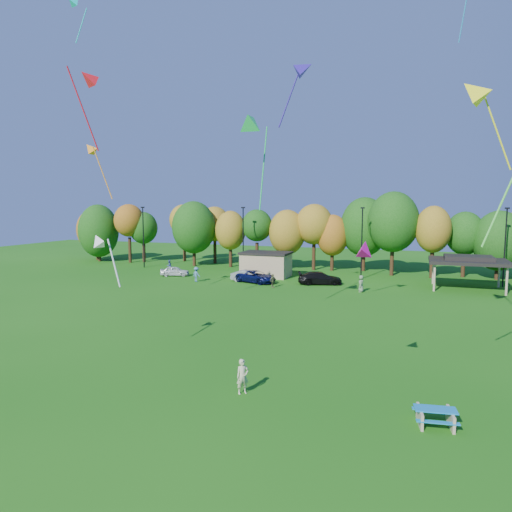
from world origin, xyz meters
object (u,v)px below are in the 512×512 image
(kite_flyer, at_px, (243,376))
(car_d, at_px, (320,278))
(car_a, at_px, (175,271))
(car_c, at_px, (256,277))
(picnic_table, at_px, (435,416))
(car_b, at_px, (248,276))

(kite_flyer, distance_m, car_d, 32.47)
(car_a, relative_size, car_c, 0.73)
(kite_flyer, relative_size, car_a, 0.47)
(picnic_table, xyz_separation_m, kite_flyer, (-8.97, 0.29, 0.45))
(car_b, bearing_deg, car_c, -109.38)
(car_d, bearing_deg, car_b, 78.36)
(kite_flyer, xyz_separation_m, car_c, (-10.42, 30.90, -0.17))
(picnic_table, relative_size, car_b, 0.46)
(picnic_table, xyz_separation_m, car_d, (-11.85, 32.64, 0.31))
(car_a, relative_size, car_d, 0.73)
(car_a, bearing_deg, kite_flyer, -164.98)
(kite_flyer, xyz_separation_m, car_d, (-2.88, 32.34, -0.13))
(kite_flyer, distance_m, car_c, 32.61)
(car_c, bearing_deg, car_b, 90.49)
(kite_flyer, bearing_deg, car_c, 64.97)
(car_d, bearing_deg, car_c, 82.27)
(kite_flyer, bearing_deg, picnic_table, -45.53)
(picnic_table, relative_size, kite_flyer, 1.10)
(car_c, height_order, car_d, car_d)
(car_c, bearing_deg, picnic_table, -129.31)
(kite_flyer, bearing_deg, car_b, 66.66)
(kite_flyer, height_order, car_a, kite_flyer)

